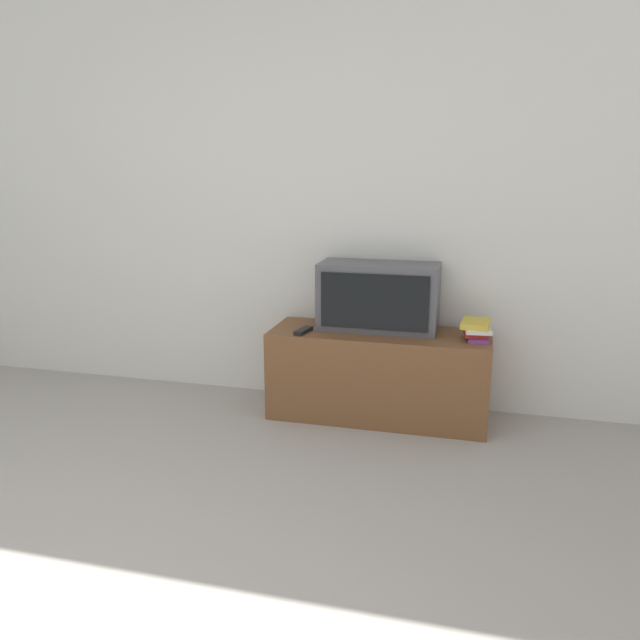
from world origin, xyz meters
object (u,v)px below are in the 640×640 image
Objects in this scene: book_stack at (476,329)px; remote_on_stand at (303,331)px; television at (379,297)px; tv_stand at (379,375)px.

book_stack is 1.00m from remote_on_stand.
television is at bearing 25.40° from remote_on_stand.
remote_on_stand is (-0.42, -0.20, -0.19)m from television.
book_stack is 1.38× the size of remote_on_stand.
book_stack is at bearing 5.91° from remote_on_stand.
book_stack is (0.56, -0.02, 0.33)m from tv_stand.
tv_stand is 0.47m from television.
tv_stand is 0.65m from book_stack.
remote_on_stand is at bearing -154.60° from television.
book_stack is at bearing -2.31° from tv_stand.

